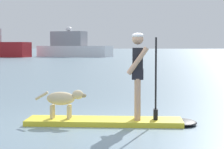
# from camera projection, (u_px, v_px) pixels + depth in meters

# --- Properties ---
(ground_plane) EXTENTS (400.00, 400.00, 0.00)m
(ground_plane) POSITION_uv_depth(u_px,v_px,m) (104.00, 124.00, 8.02)
(ground_plane) COLOR slate
(paddleboard) EXTENTS (3.36, 1.01, 0.10)m
(paddleboard) POSITION_uv_depth(u_px,v_px,m) (116.00, 121.00, 8.00)
(paddleboard) COLOR yellow
(paddleboard) RESTS_ON ground_plane
(person_paddler) EXTENTS (0.63, 0.51, 1.67)m
(person_paddler) POSITION_uv_depth(u_px,v_px,m) (138.00, 70.00, 7.90)
(person_paddler) COLOR tan
(person_paddler) RESTS_ON paddleboard
(dog) EXTENTS (1.02, 0.27, 0.56)m
(dog) POSITION_uv_depth(u_px,v_px,m) (63.00, 99.00, 8.04)
(dog) COLOR #CCB78C
(dog) RESTS_ON paddleboard
(moored_boat_outer) EXTENTS (10.88, 5.31, 4.14)m
(moored_boat_outer) POSITION_uv_depth(u_px,v_px,m) (73.00, 47.00, 56.87)
(moored_boat_outer) COLOR white
(moored_boat_outer) RESTS_ON ground_plane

